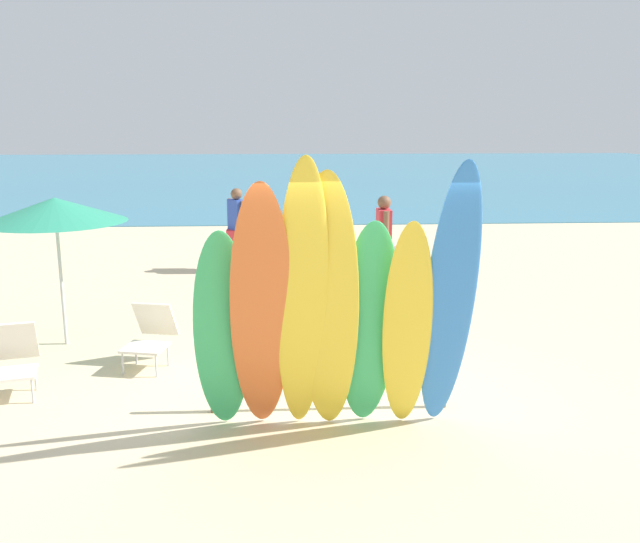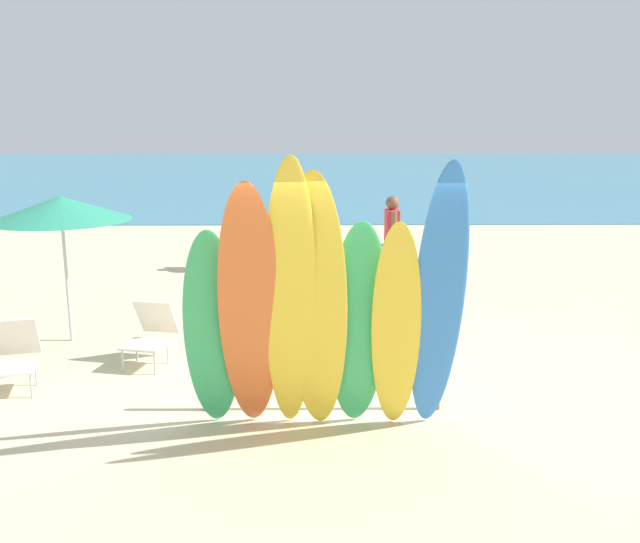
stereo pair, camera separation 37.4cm
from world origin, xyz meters
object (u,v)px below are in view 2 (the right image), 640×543
at_px(surfboard_blue_6, 438,305).
at_px(beach_umbrella, 61,208).
at_px(surfboard_yellow_5, 396,330).
at_px(surfboard_rack, 322,359).
at_px(surfboard_yellow_2, 290,302).
at_px(beachgoer_by_water, 248,223).
at_px(surfboard_green_0, 212,331).
at_px(surfboard_orange_1, 250,313).
at_px(beachgoer_near_rack, 392,238).
at_px(surfboard_green_4, 358,327).
at_px(beach_chair_red, 14,352).
at_px(surfboard_yellow_3, 317,307).
at_px(beach_chair_blue, 151,330).

distance_m(surfboard_blue_6, beach_umbrella, 5.47).
bearing_deg(surfboard_yellow_5, surfboard_rack, 141.96).
bearing_deg(surfboard_rack, surfboard_yellow_2, -113.98).
relative_size(surfboard_yellow_5, beachgoer_by_water, 1.36).
bearing_deg(beachgoer_by_water, surfboard_green_0, 150.01).
xyz_separation_m(surfboard_orange_1, beachgoer_near_rack, (1.96, 5.56, -0.28)).
bearing_deg(surfboard_orange_1, surfboard_blue_6, -5.29).
distance_m(surfboard_orange_1, beachgoer_by_water, 7.51).
relative_size(surfboard_green_4, beach_umbrella, 1.09).
bearing_deg(beach_chair_red, beachgoer_by_water, 56.67).
bearing_deg(beach_umbrella, surfboard_green_0, -49.74).
bearing_deg(surfboard_orange_1, surfboard_yellow_2, -4.38).
xyz_separation_m(surfboard_yellow_3, beach_chair_blue, (-2.07, 2.08, -0.88)).
xyz_separation_m(surfboard_blue_6, beachgoer_near_rack, (0.23, 5.63, -0.36)).
height_order(surfboard_rack, surfboard_orange_1, surfboard_orange_1).
bearing_deg(beach_umbrella, surfboard_blue_6, -34.31).
distance_m(surfboard_green_0, beach_chair_red, 2.76).
height_order(surfboard_blue_6, beachgoer_by_water, surfboard_blue_6).
distance_m(surfboard_green_0, beach_chair_blue, 2.30).
relative_size(surfboard_green_4, beach_chair_blue, 2.66).
bearing_deg(surfboard_green_4, surfboard_orange_1, -173.28).
height_order(surfboard_green_0, surfboard_green_4, surfboard_green_4).
height_order(surfboard_green_0, surfboard_yellow_2, surfboard_yellow_2).
xyz_separation_m(surfboard_yellow_2, beach_chair_blue, (-1.82, 2.13, -0.95)).
xyz_separation_m(surfboard_green_0, surfboard_yellow_5, (1.74, -0.17, 0.06)).
bearing_deg(beachgoer_by_water, surfboard_yellow_5, 162.91).
height_order(surfboard_yellow_3, beach_chair_red, surfboard_yellow_3).
relative_size(surfboard_green_0, beach_chair_red, 2.57).
bearing_deg(surfboard_blue_6, beach_chair_red, 163.63).
distance_m(surfboard_yellow_2, surfboard_yellow_5, 1.02).
distance_m(surfboard_orange_1, surfboard_green_4, 1.05).
relative_size(surfboard_green_0, surfboard_yellow_5, 0.93).
xyz_separation_m(surfboard_yellow_3, beach_chair_red, (-3.44, 1.28, -0.88)).
bearing_deg(surfboard_rack, surfboard_yellow_3, -95.20).
xyz_separation_m(surfboard_orange_1, surfboard_yellow_3, (0.62, 0.04, 0.04)).
bearing_deg(surfboard_yellow_3, beach_chair_blue, 140.64).
relative_size(surfboard_yellow_5, beach_chair_red, 2.77).
height_order(surfboard_rack, surfboard_yellow_5, surfboard_yellow_5).
distance_m(surfboard_rack, surfboard_orange_1, 1.18).
distance_m(surfboard_blue_6, beach_chair_blue, 3.97).
height_order(surfboard_yellow_3, beach_umbrella, surfboard_yellow_3).
xyz_separation_m(surfboard_green_4, beachgoer_by_water, (-1.72, 7.32, -0.11)).
relative_size(surfboard_rack, beach_chair_red, 3.11).
relative_size(surfboard_yellow_5, surfboard_blue_6, 0.80).
xyz_separation_m(surfboard_yellow_3, beachgoer_by_water, (-1.32, 7.44, -0.34)).
bearing_deg(beach_chair_blue, surfboard_yellow_5, -24.72).
distance_m(surfboard_rack, surfboard_green_0, 1.25).
bearing_deg(surfboard_rack, beach_umbrella, 145.90).
xyz_separation_m(beachgoer_near_rack, beach_chair_red, (-4.77, -4.24, -0.57)).
height_order(beachgoer_near_rack, beach_umbrella, beach_umbrella).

